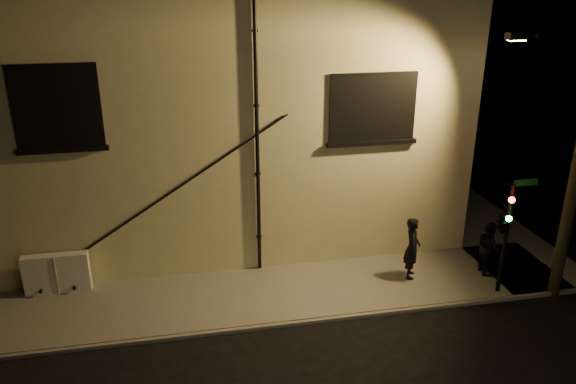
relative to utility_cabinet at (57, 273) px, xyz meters
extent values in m
plane|color=black|center=(7.62, -2.70, -0.71)|extent=(90.00, 90.00, 0.00)
cube|color=slate|center=(4.62, -1.20, -0.65)|extent=(20.00, 3.00, 0.12)
cube|color=slate|center=(14.12, 5.30, -0.65)|extent=(3.00, 16.00, 0.12)
cube|color=beige|center=(4.62, 6.30, 3.54)|extent=(16.00, 12.00, 8.50)
cube|color=black|center=(0.62, 0.28, 4.69)|extent=(2.20, 0.10, 2.20)
cube|color=#A5B28C|center=(0.62, 0.29, 4.69)|extent=(1.98, 0.05, 1.98)
cube|color=black|center=(9.22, 0.28, 4.29)|extent=(2.60, 0.10, 2.00)
cube|color=black|center=(9.22, 0.29, 4.29)|extent=(2.38, 0.05, 1.78)
cylinder|color=black|center=(5.82, 0.22, 3.60)|extent=(0.11, 0.11, 8.30)
cylinder|color=black|center=(3.62, 0.25, 2.29)|extent=(5.96, 0.04, 3.75)
cylinder|color=black|center=(3.74, 0.25, 2.35)|extent=(5.96, 0.04, 3.75)
cube|color=white|center=(0.00, 0.00, 0.00)|extent=(1.78, 0.30, 1.17)
imported|color=black|center=(10.16, -1.14, 0.36)|extent=(0.68, 0.81, 1.89)
imported|color=black|center=(12.54, -1.32, 0.23)|extent=(0.69, 0.85, 1.63)
cylinder|color=black|center=(12.32, -2.40, 1.03)|extent=(0.12, 0.12, 3.23)
imported|color=black|center=(12.10, -2.52, 1.71)|extent=(0.78, 1.99, 0.78)
sphere|color=#FF140C|center=(12.12, -2.70, 2.35)|extent=(0.17, 0.17, 0.17)
sphere|color=#14FF3F|center=(12.12, -2.70, 1.81)|extent=(0.17, 0.17, 0.17)
cube|color=#0C4C1E|center=(12.67, -2.40, 2.69)|extent=(0.70, 0.03, 0.18)
cylinder|color=black|center=(13.10, -2.16, 6.52)|extent=(1.97, 1.07, 0.10)
cube|color=black|center=(12.30, -1.61, 6.41)|extent=(0.55, 0.28, 0.18)
cube|color=#FFC672|center=(12.30, -1.61, 6.31)|extent=(0.42, 0.20, 0.04)
camera|label=1|loc=(3.67, -14.92, 7.89)|focal=35.00mm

